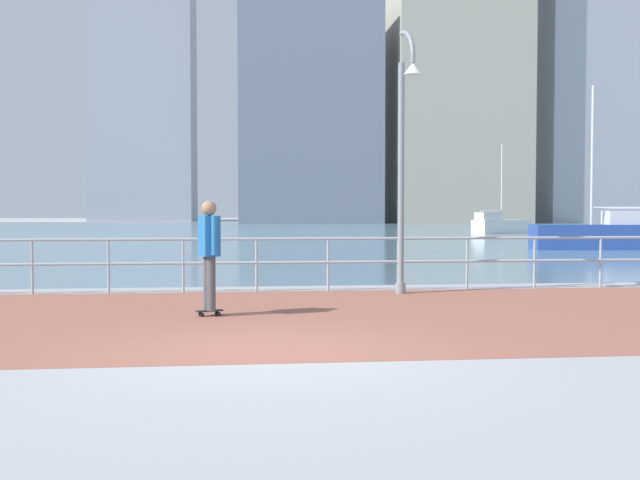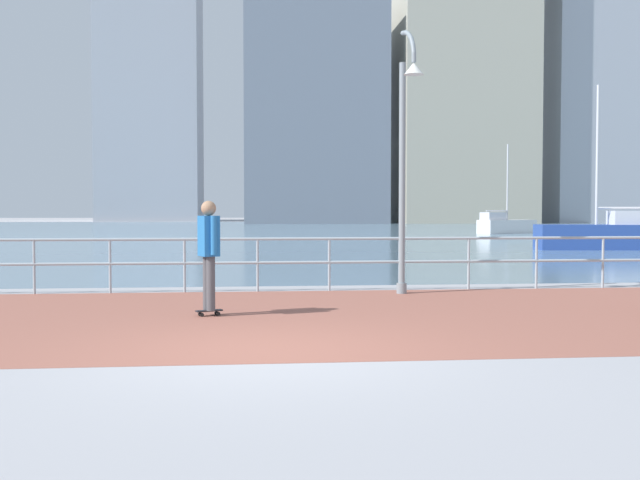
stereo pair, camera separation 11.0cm
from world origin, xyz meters
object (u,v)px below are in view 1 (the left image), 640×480
(skateboarder, at_px, (209,247))
(sailboat_teal, at_px, (500,225))
(lamppost, at_px, (405,148))
(sailboat_red, at_px, (595,234))

(skateboarder, relative_size, sailboat_teal, 0.28)
(lamppost, relative_size, sailboat_teal, 0.82)
(lamppost, bearing_deg, sailboat_red, 53.18)
(skateboarder, bearing_deg, sailboat_teal, 64.53)
(lamppost, distance_m, sailboat_red, 18.83)
(sailboat_teal, height_order, sailboat_red, sailboat_red)
(sailboat_red, bearing_deg, skateboarder, -130.11)
(sailboat_teal, bearing_deg, skateboarder, -115.47)
(skateboarder, xyz_separation_m, sailboat_teal, (18.09, 37.99, -0.46))
(skateboarder, bearing_deg, lamppost, 35.49)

